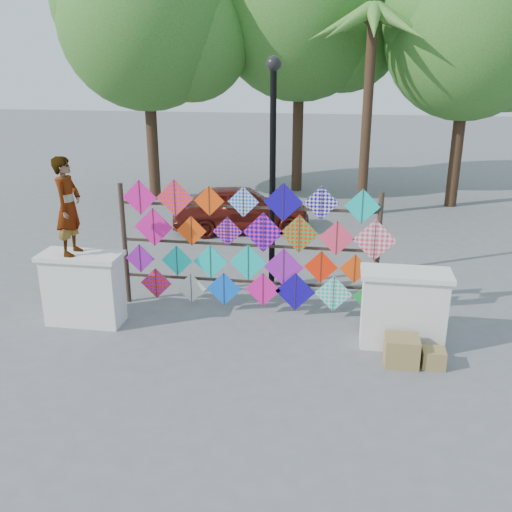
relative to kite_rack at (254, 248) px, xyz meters
name	(u,v)px	position (x,y,z in m)	size (l,w,h in m)	color
ground	(239,328)	(-0.14, -0.73, -1.21)	(80.00, 80.00, 0.00)	slate
parapet_left	(84,288)	(-2.84, -0.93, -0.56)	(1.40, 0.65, 1.28)	white
parapet_right	(403,308)	(2.56, -0.93, -0.56)	(1.40, 0.65, 1.28)	white
kite_rack	(254,248)	(0.00, 0.00, 0.00)	(5.01, 0.24, 2.42)	#32241C
tree_west	(149,24)	(-4.54, 8.30, 4.17)	(5.85, 5.20, 8.01)	#41261B
tree_mid	(304,13)	(-0.03, 10.30, 4.56)	(6.30, 5.60, 8.61)	#41261B
tree_east	(473,37)	(4.95, 8.80, 3.77)	(5.40, 4.80, 7.42)	#41261B
palm_tree	(372,37)	(2.06, 7.27, 3.74)	(3.62, 3.62, 5.83)	#41261B
vendor_woman	(68,206)	(-2.95, -0.93, 0.89)	(0.60, 0.39, 1.65)	#99999E
sedan	(241,208)	(-1.16, 5.06, -0.60)	(1.46, 3.64, 1.24)	#56150E
lamppost	(273,154)	(0.16, 1.27, 1.48)	(0.28, 0.28, 4.46)	black
cardboard_box_near	(402,351)	(2.52, -1.54, -0.99)	(0.50, 0.45, 0.45)	olive
cardboard_box_far	(433,358)	(2.99, -1.56, -1.07)	(0.34, 0.32, 0.29)	olive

